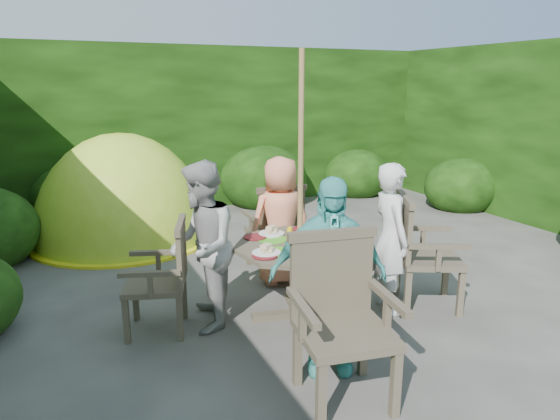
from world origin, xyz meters
name	(u,v)px	position (x,y,z in m)	size (l,w,h in m)	color
ground	(336,280)	(0.00, 0.00, 0.00)	(60.00, 60.00, 0.00)	#413F3A
hedge_enclosure	(281,143)	(0.00, 1.33, 1.25)	(9.00, 9.00, 2.50)	black
patio_table	(300,256)	(-0.69, -0.56, 0.55)	(1.34, 1.34, 0.78)	#40382A
parasol_pole	(300,191)	(-0.69, -0.56, 1.10)	(0.04, 0.04, 2.20)	olive
garden_chair_right	(420,250)	(0.38, -0.79, 0.52)	(0.71, 0.75, 0.97)	#40382A
garden_chair_left	(165,276)	(-1.77, -0.33, 0.46)	(0.60, 0.64, 0.87)	#40382A
garden_chair_back	(276,227)	(-0.43, 0.51, 0.48)	(0.55, 0.50, 0.91)	#40382A
garden_chair_front	(340,315)	(-0.94, -1.63, 0.54)	(0.68, 0.63, 1.01)	#40382A
child_right	(390,238)	(0.09, -0.74, 0.65)	(0.48, 0.31, 1.31)	silver
child_left	(202,247)	(-1.47, -0.39, 0.68)	(0.66, 0.52, 1.37)	#A4A39F
child_back	(281,221)	(-0.52, 0.22, 0.63)	(0.62, 0.40, 1.27)	#F98F67
child_front	(328,276)	(-0.87, -1.34, 0.68)	(0.80, 0.33, 1.37)	#4FB9B1
dome_tent	(126,237)	(-1.74, 2.38, 0.00)	(2.61, 2.61, 2.69)	#ACD128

